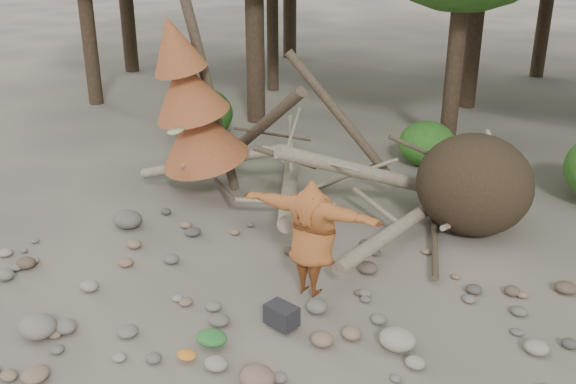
% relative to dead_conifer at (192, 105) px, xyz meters
% --- Properties ---
extents(ground, '(120.00, 120.00, 0.00)m').
position_rel_dead_conifer_xyz_m(ground, '(3.12, -3.37, -2.11)').
color(ground, '#514C44').
rests_on(ground, ground).
extents(deadfall_pile, '(8.55, 5.24, 3.30)m').
position_rel_dead_conifer_xyz_m(deadfall_pile, '(5.13, 0.87, -1.16)').
color(deadfall_pile, '#332619').
rests_on(deadfall_pile, ground).
extents(dead_conifer, '(2.06, 2.16, 4.35)m').
position_rel_dead_conifer_xyz_m(dead_conifer, '(0.00, 0.00, 0.00)').
color(dead_conifer, '#4C3F30').
rests_on(dead_conifer, ground).
extents(bush_left, '(1.80, 1.80, 1.44)m').
position_rel_dead_conifer_xyz_m(bush_left, '(-2.38, 3.83, -1.39)').
color(bush_left, '#225115').
rests_on(bush_left, ground).
extents(bush_mid, '(1.40, 1.40, 1.12)m').
position_rel_dead_conifer_xyz_m(bush_mid, '(3.92, 4.43, -1.55)').
color(bush_mid, '#2E671E').
rests_on(bush_mid, ground).
extents(frisbee_thrower, '(3.61, 0.80, 2.51)m').
position_rel_dead_conifer_xyz_m(frisbee_thrower, '(3.94, -2.62, -1.07)').
color(frisbee_thrower, brown).
rests_on(frisbee_thrower, ground).
extents(backpack, '(0.54, 0.43, 0.31)m').
position_rel_dead_conifer_xyz_m(backpack, '(3.92, -3.62, -1.96)').
color(backpack, black).
rests_on(backpack, ground).
extents(cloth_green, '(0.46, 0.39, 0.17)m').
position_rel_dead_conifer_xyz_m(cloth_green, '(3.24, -4.46, -2.02)').
color(cloth_green, '#286429').
rests_on(cloth_green, ground).
extents(cloth_orange, '(0.28, 0.23, 0.10)m').
position_rel_dead_conifer_xyz_m(cloth_orange, '(3.12, -4.90, -2.06)').
color(cloth_orange, '#C46F21').
rests_on(cloth_orange, ground).
extents(boulder_front_left, '(0.56, 0.50, 0.34)m').
position_rel_dead_conifer_xyz_m(boulder_front_left, '(0.87, -5.37, -1.94)').
color(boulder_front_left, slate).
rests_on(boulder_front_left, ground).
extents(boulder_front_right, '(0.47, 0.42, 0.28)m').
position_rel_dead_conifer_xyz_m(boulder_front_right, '(4.24, -4.94, -1.97)').
color(boulder_front_right, '#7B5C4C').
rests_on(boulder_front_right, ground).
extents(boulder_mid_right, '(0.52, 0.47, 0.31)m').
position_rel_dead_conifer_xyz_m(boulder_mid_right, '(5.60, -3.36, -1.96)').
color(boulder_mid_right, gray).
rests_on(boulder_mid_right, ground).
extents(boulder_mid_left, '(0.59, 0.53, 0.35)m').
position_rel_dead_conifer_xyz_m(boulder_mid_left, '(-0.39, -1.85, -1.93)').
color(boulder_mid_left, '#5B544D').
rests_on(boulder_mid_left, ground).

